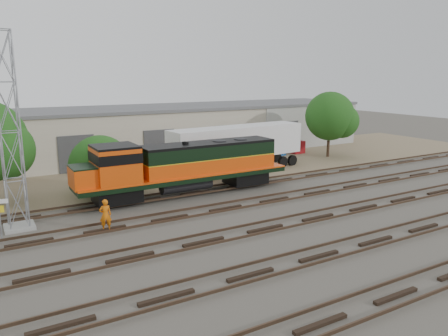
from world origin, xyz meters
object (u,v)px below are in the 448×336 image
signal_tower (10,136)px  worker (105,215)px  semi_trailer (240,143)px  locomotive (182,166)px

signal_tower → worker: (4.26, -2.87, -4.46)m
worker → semi_trailer: (15.16, 9.66, 1.67)m
semi_trailer → signal_tower: bearing=-165.8°
locomotive → worker: bearing=-147.0°
locomotive → semi_trailer: (8.24, 5.16, 0.36)m
signal_tower → semi_trailer: size_ratio=0.81×
locomotive → signal_tower: (-11.18, -1.63, 3.15)m
signal_tower → locomotive: bearing=8.3°
locomotive → worker: (-6.92, -4.50, -1.31)m
semi_trailer → locomotive: bearing=-153.0°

